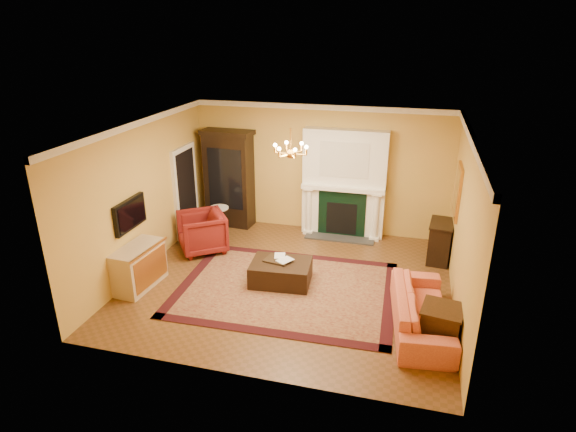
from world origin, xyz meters
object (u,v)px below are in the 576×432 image
(coral_sofa, at_px, (422,304))
(pedestal_table, at_px, (220,221))
(wingback_armchair, at_px, (202,230))
(console_table, at_px, (440,242))
(china_cabinet, at_px, (229,181))
(commode, at_px, (139,267))
(end_table, at_px, (440,328))
(leather_ottoman, at_px, (281,272))

(coral_sofa, bearing_deg, pedestal_table, 55.48)
(pedestal_table, relative_size, coral_sofa, 0.36)
(wingback_armchair, bearing_deg, console_table, 63.68)
(china_cabinet, height_order, commode, china_cabinet)
(pedestal_table, xyz_separation_m, end_table, (4.80, -2.86, -0.14))
(china_cabinet, xyz_separation_m, commode, (-0.55, -3.35, -0.72))
(wingback_armchair, height_order, end_table, wingback_armchair)
(leather_ottoman, bearing_deg, china_cabinet, 123.51)
(pedestal_table, bearing_deg, leather_ottoman, -39.93)
(coral_sofa, height_order, end_table, coral_sofa)
(wingback_armchair, height_order, commode, wingback_armchair)
(china_cabinet, distance_m, coral_sofa, 5.76)
(china_cabinet, relative_size, coral_sofa, 1.02)
(commode, distance_m, coral_sofa, 5.17)
(wingback_armchair, bearing_deg, end_table, 30.27)
(china_cabinet, xyz_separation_m, pedestal_table, (0.10, -0.95, -0.67))
(coral_sofa, height_order, leather_ottoman, coral_sofa)
(china_cabinet, bearing_deg, end_table, -33.16)
(pedestal_table, distance_m, console_table, 4.86)
(commode, xyz_separation_m, coral_sofa, (5.17, -0.02, 0.02))
(china_cabinet, bearing_deg, coral_sofa, -31.42)
(console_table, xyz_separation_m, leather_ottoman, (-2.95, -1.77, -0.19))
(end_table, distance_m, console_table, 3.03)
(commode, distance_m, end_table, 5.47)
(coral_sofa, bearing_deg, commode, 83.43)
(leather_ottoman, bearing_deg, commode, -167.29)
(coral_sofa, relative_size, end_table, 3.41)
(leather_ottoman, bearing_deg, console_table, 26.20)
(china_cabinet, bearing_deg, console_table, -4.28)
(console_table, bearing_deg, china_cabinet, 176.54)
(commode, height_order, coral_sofa, coral_sofa)
(wingback_armchair, distance_m, pedestal_table, 0.68)
(coral_sofa, distance_m, leather_ottoman, 2.74)
(console_table, bearing_deg, coral_sofa, -92.02)
(wingback_armchair, bearing_deg, leather_ottoman, 29.66)
(china_cabinet, bearing_deg, pedestal_table, -79.26)
(china_cabinet, height_order, end_table, china_cabinet)
(china_cabinet, relative_size, console_table, 2.71)
(pedestal_table, distance_m, commode, 2.49)
(end_table, distance_m, leather_ottoman, 3.16)
(pedestal_table, xyz_separation_m, leather_ottoman, (1.91, -1.60, -0.23))
(console_table, height_order, leather_ottoman, console_table)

